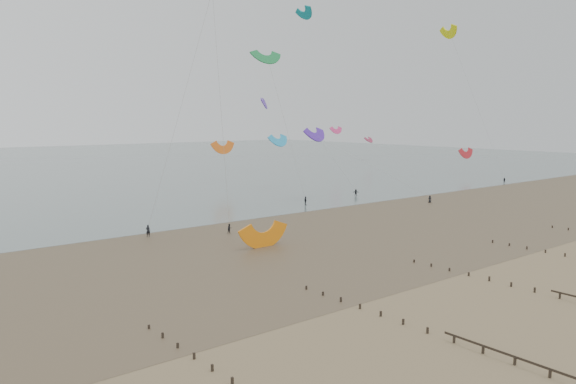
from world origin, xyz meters
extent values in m
plane|color=brown|center=(0.00, 0.00, 0.00)|extent=(500.00, 500.00, 0.00)
plane|color=#475654|center=(0.00, 200.00, 0.03)|extent=(500.00, 500.00, 0.00)
plane|color=#473A28|center=(0.00, 35.00, 0.01)|extent=(500.00, 500.00, 0.00)
ellipsoid|color=slate|center=(-18.00, 22.00, 0.01)|extent=(23.60, 14.36, 0.01)
ellipsoid|color=slate|center=(12.00, 38.00, 0.01)|extent=(33.64, 18.32, 0.01)
ellipsoid|color=slate|center=(45.00, 30.00, 0.01)|extent=(19.65, 13.67, 0.01)
cube|color=black|center=(-32.00, -1.16, 0.25)|extent=(0.16, 0.16, 0.59)
cube|color=black|center=(-32.00, 1.47, 0.23)|extent=(0.16, 0.16, 0.57)
cube|color=black|center=(-32.00, 4.11, 0.22)|extent=(0.16, 0.16, 0.54)
cube|color=black|center=(-32.00, 6.74, 0.20)|extent=(0.16, 0.16, 0.51)
cube|color=black|center=(-32.00, 9.37, 0.19)|extent=(0.16, 0.16, 0.48)
cube|color=black|center=(-32.00, 12.00, 0.17)|extent=(0.16, 0.16, 0.45)
cube|color=black|center=(-14.00, -14.32, 0.32)|extent=(0.16, 0.16, 0.74)
cube|color=black|center=(-14.00, -11.68, 0.31)|extent=(0.16, 0.16, 0.71)
cube|color=black|center=(-14.00, -9.05, 0.29)|extent=(0.16, 0.16, 0.68)
cube|color=black|center=(-14.00, -6.42, 0.28)|extent=(0.16, 0.16, 0.65)
cube|color=black|center=(-14.00, -3.79, 0.26)|extent=(0.16, 0.16, 0.62)
cube|color=black|center=(-14.00, -1.16, 0.25)|extent=(0.16, 0.16, 0.59)
cube|color=black|center=(-14.00, 1.47, 0.23)|extent=(0.16, 0.16, 0.57)
cube|color=black|center=(-14.00, 4.11, 0.22)|extent=(0.16, 0.16, 0.54)
cube|color=black|center=(-14.00, 6.74, 0.20)|extent=(0.16, 0.16, 0.51)
cube|color=black|center=(-14.00, 9.37, 0.19)|extent=(0.16, 0.16, 0.48)
cube|color=black|center=(-14.00, 12.00, 0.17)|extent=(0.16, 0.16, 0.45)
cube|color=black|center=(4.00, -6.42, 0.28)|extent=(0.16, 0.16, 0.65)
cube|color=black|center=(4.00, -3.79, 0.26)|extent=(0.16, 0.16, 0.62)
cube|color=black|center=(4.00, -1.16, 0.25)|extent=(0.16, 0.16, 0.59)
cube|color=black|center=(4.00, 1.47, 0.23)|extent=(0.16, 0.16, 0.57)
cube|color=black|center=(4.00, 4.11, 0.22)|extent=(0.16, 0.16, 0.54)
cube|color=black|center=(4.00, 6.74, 0.20)|extent=(0.16, 0.16, 0.51)
cube|color=black|center=(4.00, 9.37, 0.19)|extent=(0.16, 0.16, 0.48)
cube|color=black|center=(4.00, 12.00, 0.17)|extent=(0.16, 0.16, 0.45)
cube|color=black|center=(22.00, 1.47, 0.23)|extent=(0.16, 0.16, 0.57)
cube|color=black|center=(22.00, 4.11, 0.22)|extent=(0.16, 0.16, 0.54)
cube|color=black|center=(22.00, 6.74, 0.20)|extent=(0.16, 0.16, 0.51)
cube|color=black|center=(22.00, 9.37, 0.19)|extent=(0.16, 0.16, 0.48)
cube|color=black|center=(22.00, 12.00, 0.17)|extent=(0.16, 0.16, 0.45)
cube|color=black|center=(40.00, 9.37, 0.19)|extent=(0.16, 0.16, 0.48)
cube|color=black|center=(40.00, 12.00, 0.17)|extent=(0.16, 0.16, 0.45)
imported|color=black|center=(-15.55, 47.59, 0.94)|extent=(0.82, 0.80, 1.89)
imported|color=black|center=(47.13, 42.24, 0.80)|extent=(0.93, 0.87, 1.59)
imported|color=black|center=(-4.28, 42.03, 0.76)|extent=(0.74, 0.58, 1.52)
imported|color=black|center=(42.48, 59.90, 0.78)|extent=(1.41, 1.29, 1.57)
imported|color=black|center=(93.66, 51.99, 0.78)|extent=(0.74, 0.87, 1.55)
imported|color=black|center=(23.95, 56.45, 0.93)|extent=(0.80, 1.18, 1.87)
camera|label=1|loc=(-51.83, -31.92, 18.14)|focal=35.00mm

